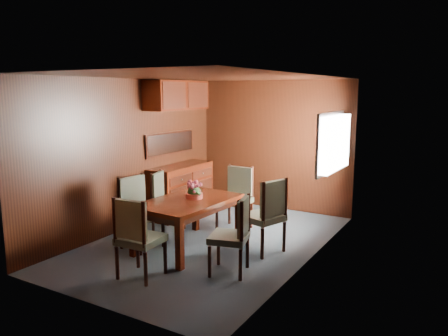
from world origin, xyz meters
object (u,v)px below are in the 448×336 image
Objects in this scene: chair_head at (137,234)px; chair_right_near at (235,231)px; chair_left_near at (138,208)px; sideboard at (181,190)px; dining_table at (188,207)px; flower_centerpiece at (194,190)px.

chair_right_near is at bearing 34.92° from chair_head.
chair_right_near is 0.96× the size of chair_head.
chair_head is (0.73, -0.85, -0.01)m from chair_left_near.
chair_right_near is at bearing -40.48° from sideboard.
chair_right_near is (1.64, -0.12, -0.04)m from chair_left_near.
flower_centerpiece reaches higher than dining_table.
chair_head is (1.19, -2.53, 0.11)m from sideboard.
sideboard is 1.40× the size of chair_head.
flower_centerpiece is (0.03, 0.11, 0.22)m from dining_table.
flower_centerpiece is at bearing 80.27° from dining_table.
chair_right_near is (1.00, -0.45, -0.07)m from dining_table.
chair_head is (0.09, -1.18, -0.04)m from dining_table.
dining_table is at bearing -50.60° from sideboard.
sideboard is at bearing 133.06° from dining_table.
chair_right_near reaches higher than flower_centerpiece.
dining_table is 1.61× the size of chair_right_near.
chair_head is at bearing -87.26° from flower_centerpiece.
chair_head is (-0.91, -0.73, 0.02)m from chair_right_near.
dining_table is 1.54× the size of chair_head.
chair_left_near is at bearing -148.93° from dining_table.
sideboard is 1.75m from dining_table.
dining_table is (1.11, -1.35, 0.15)m from sideboard.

